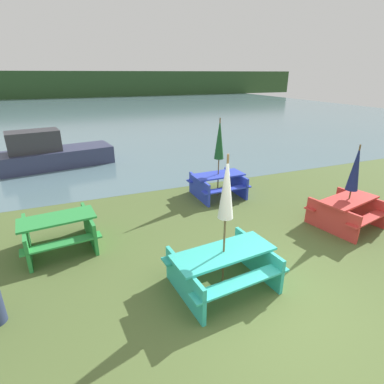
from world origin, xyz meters
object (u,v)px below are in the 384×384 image
object	(u,v)px
picnic_table_teal	(223,264)
picnic_table_blue	(218,183)
picnic_table_green	(59,230)
umbrella_navy	(356,168)
umbrella_white	(227,189)
boat	(52,153)
picnic_table_red	(347,209)
umbrella_darkgreen	(219,139)

from	to	relation	value
picnic_table_teal	picnic_table_blue	xyz separation A→B (m)	(1.87, 3.93, -0.02)
picnic_table_green	umbrella_navy	distance (m)	6.99
picnic_table_green	umbrella_white	bearing A→B (deg)	-42.03
umbrella_white	boat	distance (m)	9.95
picnic_table_blue	umbrella_navy	xyz separation A→B (m)	(2.12, -3.01, 1.09)
picnic_table_red	picnic_table_blue	bearing A→B (deg)	125.22
picnic_table_green	umbrella_darkgreen	xyz separation A→B (m)	(4.61, 1.46, 1.36)
picnic_table_red	umbrella_darkgreen	xyz separation A→B (m)	(-2.12, 3.01, 1.37)
picnic_table_teal	picnic_table_green	xyz separation A→B (m)	(-2.74, 2.47, -0.00)
picnic_table_blue	umbrella_white	distance (m)	4.59
picnic_table_teal	picnic_table_red	distance (m)	4.10
picnic_table_red	umbrella_navy	size ratio (longest dim) A/B	0.87
umbrella_darkgreen	boat	world-z (taller)	umbrella_darkgreen
umbrella_navy	umbrella_white	xyz separation A→B (m)	(-3.99, -0.92, 0.38)
umbrella_navy	umbrella_white	distance (m)	4.11
picnic_table_red	picnic_table_green	distance (m)	6.91
picnic_table_blue	umbrella_navy	bearing A→B (deg)	-54.78
umbrella_navy	umbrella_white	world-z (taller)	umbrella_white
picnic_table_red	boat	bearing A→B (deg)	129.76
picnic_table_green	boat	bearing A→B (deg)	92.55
umbrella_navy	picnic_table_green	bearing A→B (deg)	167.05
picnic_table_teal	boat	bearing A→B (deg)	107.99
boat	umbrella_white	bearing A→B (deg)	-81.65
picnic_table_green	umbrella_white	xyz separation A→B (m)	(2.74, -2.47, 1.46)
picnic_table_teal	picnic_table_red	bearing A→B (deg)	12.99
umbrella_white	picnic_table_blue	bearing A→B (deg)	64.55
picnic_table_blue	boat	xyz separation A→B (m)	(-4.92, 5.45, 0.13)
picnic_table_teal	boat	world-z (taller)	boat
picnic_table_green	umbrella_darkgreen	bearing A→B (deg)	17.57
picnic_table_green	picnic_table_blue	world-z (taller)	picnic_table_green
umbrella_darkgreen	picnic_table_red	bearing A→B (deg)	-54.78
picnic_table_green	umbrella_darkgreen	world-z (taller)	umbrella_darkgreen
umbrella_darkgreen	umbrella_navy	size ratio (longest dim) A/B	1.16
picnic_table_green	umbrella_white	world-z (taller)	umbrella_white
picnic_table_red	umbrella_white	xyz separation A→B (m)	(-3.99, -0.92, 1.46)
boat	umbrella_navy	bearing A→B (deg)	-59.89
umbrella_white	umbrella_darkgreen	bearing A→B (deg)	64.55
picnic_table_teal	picnic_table_blue	size ratio (longest dim) A/B	1.21
umbrella_white	boat	size ratio (longest dim) A/B	0.55
umbrella_darkgreen	picnic_table_blue	bearing A→B (deg)	0.00
picnic_table_blue	picnic_table_red	bearing A→B (deg)	-54.78
picnic_table_teal	umbrella_white	size ratio (longest dim) A/B	0.79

